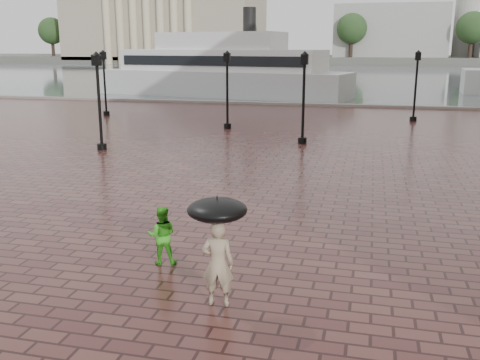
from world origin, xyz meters
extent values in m
plane|color=#3B1B1A|center=(0.00, 0.00, 0.00)|extent=(300.00, 300.00, 0.00)
plane|color=#434D52|center=(0.00, 92.00, 0.00)|extent=(240.00, 240.00, 0.00)
cube|color=slate|center=(0.00, 32.00, 0.00)|extent=(80.00, 0.60, 0.30)
cube|color=#4C4C47|center=(0.00, 160.00, 1.00)|extent=(300.00, 60.00, 2.00)
cube|color=gray|center=(-55.00, 145.00, 12.00)|extent=(55.00, 30.00, 22.00)
cube|color=#9B9993|center=(10.00, 150.00, 9.00)|extent=(30.00, 22.00, 14.00)
cylinder|color=#9B9993|center=(30.00, 150.00, 12.00)|extent=(6.00, 6.00, 20.00)
cylinder|color=#2D2119|center=(-90.00, 138.00, 4.00)|extent=(1.00, 1.00, 8.00)
sphere|color=#213D1B|center=(-90.00, 138.00, 9.50)|extent=(8.00, 8.00, 8.00)
cylinder|color=#2D2119|center=(-60.00, 138.00, 4.00)|extent=(1.00, 1.00, 8.00)
sphere|color=#213D1B|center=(-60.00, 138.00, 9.50)|extent=(8.00, 8.00, 8.00)
cylinder|color=#2D2119|center=(-30.00, 138.00, 4.00)|extent=(1.00, 1.00, 8.00)
sphere|color=#213D1B|center=(-30.00, 138.00, 9.50)|extent=(8.00, 8.00, 8.00)
cylinder|color=#2D2119|center=(0.00, 138.00, 4.00)|extent=(1.00, 1.00, 8.00)
sphere|color=#213D1B|center=(0.00, 138.00, 9.50)|extent=(8.00, 8.00, 8.00)
cylinder|color=#2D2119|center=(30.00, 138.00, 4.00)|extent=(1.00, 1.00, 8.00)
sphere|color=#213D1B|center=(30.00, 138.00, 9.50)|extent=(8.00, 8.00, 8.00)
cylinder|color=black|center=(-6.00, 10.00, 0.15)|extent=(0.44, 0.44, 0.30)
cylinder|color=black|center=(-6.00, 10.00, 2.00)|extent=(0.14, 0.14, 4.00)
cube|color=black|center=(-6.00, 10.00, 4.15)|extent=(0.35, 0.35, 0.50)
sphere|color=beige|center=(-6.00, 10.00, 4.15)|extent=(0.28, 0.28, 0.28)
cylinder|color=black|center=(3.00, 14.00, 0.15)|extent=(0.44, 0.44, 0.30)
cylinder|color=black|center=(3.00, 14.00, 2.00)|extent=(0.14, 0.14, 4.00)
cube|color=black|center=(3.00, 14.00, 4.15)|extent=(0.35, 0.35, 0.50)
sphere|color=beige|center=(3.00, 14.00, 4.15)|extent=(0.28, 0.28, 0.28)
cylinder|color=black|center=(-12.00, 22.00, 0.15)|extent=(0.44, 0.44, 0.30)
cylinder|color=black|center=(-12.00, 22.00, 2.00)|extent=(0.14, 0.14, 4.00)
cube|color=black|center=(-12.00, 22.00, 4.15)|extent=(0.35, 0.35, 0.50)
sphere|color=beige|center=(-12.00, 22.00, 4.15)|extent=(0.28, 0.28, 0.28)
cylinder|color=black|center=(9.00, 24.00, 0.15)|extent=(0.44, 0.44, 0.30)
cylinder|color=black|center=(9.00, 24.00, 2.00)|extent=(0.14, 0.14, 4.00)
cube|color=black|center=(9.00, 24.00, 4.15)|extent=(0.35, 0.35, 0.50)
sphere|color=beige|center=(9.00, 24.00, 4.15)|extent=(0.28, 0.28, 0.28)
cylinder|color=black|center=(-2.00, 18.00, 0.15)|extent=(0.44, 0.44, 0.30)
cylinder|color=black|center=(-2.00, 18.00, 2.00)|extent=(0.14, 0.14, 4.00)
cube|color=black|center=(-2.00, 18.00, 4.15)|extent=(0.35, 0.35, 0.50)
sphere|color=beige|center=(-2.00, 18.00, 4.15)|extent=(0.28, 0.28, 0.28)
imported|color=tan|center=(3.69, -3.75, 0.83)|extent=(0.65, 0.47, 1.65)
imported|color=green|center=(1.94, -2.16, 0.67)|extent=(0.76, 0.66, 1.33)
cube|color=#BEBEBE|center=(-8.32, 39.06, 1.22)|extent=(26.17, 11.25, 2.44)
cube|color=silver|center=(-8.32, 39.06, 3.46)|extent=(21.02, 9.40, 2.04)
cube|color=silver|center=(-8.32, 39.06, 5.30)|extent=(12.93, 7.11, 1.63)
cylinder|color=black|center=(-5.33, 38.43, 7.13)|extent=(1.22, 1.22, 2.44)
cube|color=black|center=(-8.88, 36.42, 3.46)|extent=(18.95, 4.10, 0.92)
cube|color=black|center=(-7.76, 41.70, 3.46)|extent=(18.95, 4.10, 0.92)
cylinder|color=black|center=(3.69, -3.75, 1.41)|extent=(0.02, 0.02, 0.95)
ellipsoid|color=black|center=(3.69, -3.75, 1.87)|extent=(1.10, 1.10, 0.39)
camera|label=1|loc=(6.30, -12.64, 4.74)|focal=40.00mm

